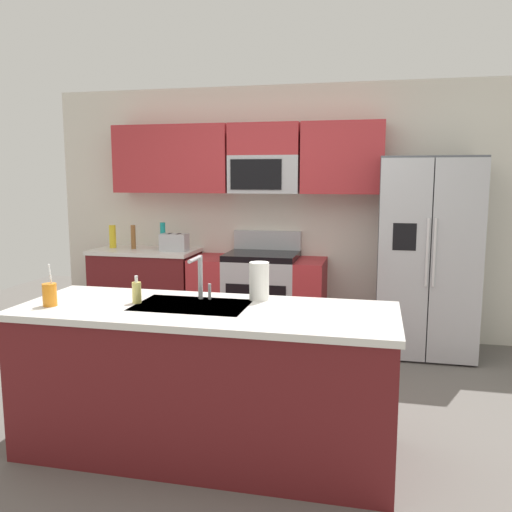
# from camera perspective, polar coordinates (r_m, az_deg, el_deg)

# --- Properties ---
(ground_plane) EXTENTS (9.00, 9.00, 0.00)m
(ground_plane) POSITION_cam_1_polar(r_m,az_deg,el_deg) (3.95, -1.63, -16.55)
(ground_plane) COLOR #66605B
(ground_plane) RESTS_ON ground
(kitchen_wall_unit) EXTENTS (5.20, 0.43, 2.60)m
(kitchen_wall_unit) POSITION_cam_1_polar(r_m,az_deg,el_deg) (5.65, 2.17, 6.46)
(kitchen_wall_unit) COLOR silver
(kitchen_wall_unit) RESTS_ON ground
(back_counter) EXTENTS (1.11, 0.63, 0.90)m
(back_counter) POSITION_cam_1_polar(r_m,az_deg,el_deg) (5.92, -11.58, -3.59)
(back_counter) COLOR maroon
(back_counter) RESTS_ON ground
(range_oven) EXTENTS (1.36, 0.61, 1.10)m
(range_oven) POSITION_cam_1_polar(r_m,az_deg,el_deg) (5.54, 0.26, -4.34)
(range_oven) COLOR #B7BABF
(range_oven) RESTS_ON ground
(refrigerator) EXTENTS (0.90, 0.76, 1.85)m
(refrigerator) POSITION_cam_1_polar(r_m,az_deg,el_deg) (5.27, 17.69, -0.06)
(refrigerator) COLOR #4C4F54
(refrigerator) RESTS_ON ground
(island_counter) EXTENTS (2.26, 0.84, 0.90)m
(island_counter) POSITION_cam_1_polar(r_m,az_deg,el_deg) (3.34, -5.36, -12.95)
(island_counter) COLOR maroon
(island_counter) RESTS_ON ground
(toaster) EXTENTS (0.28, 0.16, 0.18)m
(toaster) POSITION_cam_1_polar(r_m,az_deg,el_deg) (5.65, -8.70, 1.46)
(toaster) COLOR #B7BABF
(toaster) RESTS_ON back_counter
(pepper_mill) EXTENTS (0.05, 0.05, 0.26)m
(pepper_mill) POSITION_cam_1_polar(r_m,az_deg,el_deg) (5.88, -12.93, 1.98)
(pepper_mill) COLOR brown
(pepper_mill) RESTS_ON back_counter
(bottle_teal) EXTENTS (0.06, 0.06, 0.29)m
(bottle_teal) POSITION_cam_1_polar(r_m,az_deg,el_deg) (5.78, -9.88, 2.12)
(bottle_teal) COLOR teal
(bottle_teal) RESTS_ON back_counter
(bottle_yellow) EXTENTS (0.07, 0.07, 0.25)m
(bottle_yellow) POSITION_cam_1_polar(r_m,az_deg,el_deg) (6.03, -15.02, 2.02)
(bottle_yellow) COLOR yellow
(bottle_yellow) RESTS_ON back_counter
(sink_faucet) EXTENTS (0.09, 0.21, 0.28)m
(sink_faucet) POSITION_cam_1_polar(r_m,az_deg,el_deg) (3.38, -6.01, -1.88)
(sink_faucet) COLOR #B7BABF
(sink_faucet) RESTS_ON island_counter
(drink_cup_orange) EXTENTS (0.08, 0.08, 0.26)m
(drink_cup_orange) POSITION_cam_1_polar(r_m,az_deg,el_deg) (3.45, -21.11, -3.84)
(drink_cup_orange) COLOR orange
(drink_cup_orange) RESTS_ON island_counter
(soap_dispenser) EXTENTS (0.06, 0.06, 0.17)m
(soap_dispenser) POSITION_cam_1_polar(r_m,az_deg,el_deg) (3.37, -12.58, -3.77)
(soap_dispenser) COLOR #D8CC66
(soap_dispenser) RESTS_ON island_counter
(paper_towel_roll) EXTENTS (0.12, 0.12, 0.24)m
(paper_towel_roll) POSITION_cam_1_polar(r_m,az_deg,el_deg) (3.36, 0.34, -2.69)
(paper_towel_roll) COLOR white
(paper_towel_roll) RESTS_ON island_counter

